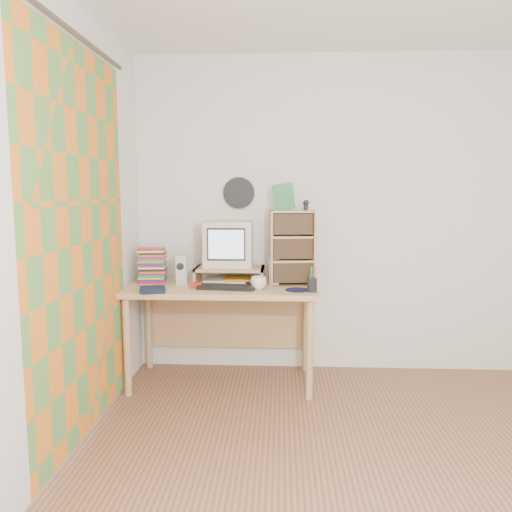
# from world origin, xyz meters

# --- Properties ---
(floor) EXTENTS (3.50, 3.50, 0.00)m
(floor) POSITION_xyz_m (0.00, 0.00, 0.00)
(floor) COLOR #8E6243
(floor) RESTS_ON ground
(back_wall) EXTENTS (3.50, 0.00, 3.50)m
(back_wall) POSITION_xyz_m (0.00, 1.75, 1.25)
(back_wall) COLOR silver
(back_wall) RESTS_ON floor
(left_wall) EXTENTS (0.00, 3.50, 3.50)m
(left_wall) POSITION_xyz_m (-1.75, 0.00, 1.25)
(left_wall) COLOR silver
(left_wall) RESTS_ON floor
(curtain) EXTENTS (0.00, 2.20, 2.20)m
(curtain) POSITION_xyz_m (-1.71, 0.48, 1.15)
(curtain) COLOR orange
(curtain) RESTS_ON left_wall
(wall_disc) EXTENTS (0.25, 0.02, 0.25)m
(wall_disc) POSITION_xyz_m (-0.93, 1.73, 1.43)
(wall_disc) COLOR black
(wall_disc) RESTS_ON back_wall
(desk) EXTENTS (1.40, 0.70, 0.75)m
(desk) POSITION_xyz_m (-1.03, 1.44, 0.62)
(desk) COLOR tan
(desk) RESTS_ON floor
(monitor_riser) EXTENTS (0.52, 0.30, 0.12)m
(monitor_riser) POSITION_xyz_m (-0.98, 1.48, 0.84)
(monitor_riser) COLOR tan
(monitor_riser) RESTS_ON desk
(crt_monitor) EXTENTS (0.37, 0.37, 0.35)m
(crt_monitor) POSITION_xyz_m (-1.00, 1.53, 1.04)
(crt_monitor) COLOR beige
(crt_monitor) RESTS_ON monitor_riser
(speaker_left) EXTENTS (0.09, 0.09, 0.22)m
(speaker_left) POSITION_xyz_m (-1.34, 1.40, 0.86)
(speaker_left) COLOR #B0B1B5
(speaker_left) RESTS_ON desk
(speaker_right) EXTENTS (0.08, 0.08, 0.19)m
(speaker_right) POSITION_xyz_m (-0.65, 1.45, 0.85)
(speaker_right) COLOR #B0B1B5
(speaker_right) RESTS_ON desk
(keyboard) EXTENTS (0.42, 0.18, 0.03)m
(keyboard) POSITION_xyz_m (-0.98, 1.23, 0.76)
(keyboard) COLOR black
(keyboard) RESTS_ON desk
(dvd_stack) EXTENTS (0.21, 0.16, 0.28)m
(dvd_stack) POSITION_xyz_m (-1.58, 1.48, 0.89)
(dvd_stack) COLOR brown
(dvd_stack) RESTS_ON desk
(cd_rack) EXTENTS (0.35, 0.22, 0.55)m
(cd_rack) POSITION_xyz_m (-0.51, 1.46, 1.03)
(cd_rack) COLOR tan
(cd_rack) RESTS_ON desk
(mug) EXTENTS (0.13, 0.13, 0.09)m
(mug) POSITION_xyz_m (-0.75, 1.23, 0.80)
(mug) COLOR silver
(mug) RESTS_ON desk
(diary) EXTENTS (0.25, 0.21, 0.04)m
(diary) POSITION_xyz_m (-1.57, 1.12, 0.77)
(diary) COLOR #0E1834
(diary) RESTS_ON desk
(mousepad) EXTENTS (0.22, 0.22, 0.00)m
(mousepad) POSITION_xyz_m (-0.47, 1.21, 0.75)
(mousepad) COLOR black
(mousepad) RESTS_ON desk
(pen_cup) EXTENTS (0.09, 0.09, 0.14)m
(pen_cup) POSITION_xyz_m (-0.38, 1.16, 0.82)
(pen_cup) COLOR black
(pen_cup) RESTS_ON desk
(papers) EXTENTS (0.33, 0.25, 0.04)m
(papers) POSITION_xyz_m (-0.96, 1.50, 0.77)
(papers) COLOR silver
(papers) RESTS_ON desk
(red_box) EXTENTS (0.09, 0.06, 0.04)m
(red_box) POSITION_xyz_m (-1.20, 1.25, 0.77)
(red_box) COLOR #AB2912
(red_box) RESTS_ON desk
(game_box) EXTENTS (0.15, 0.04, 0.20)m
(game_box) POSITION_xyz_m (-0.57, 1.45, 1.40)
(game_box) COLOR #1B5F28
(game_box) RESTS_ON cd_rack
(webcam) EXTENTS (0.05, 0.05, 0.08)m
(webcam) POSITION_xyz_m (-0.41, 1.46, 1.34)
(webcam) COLOR black
(webcam) RESTS_ON cd_rack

